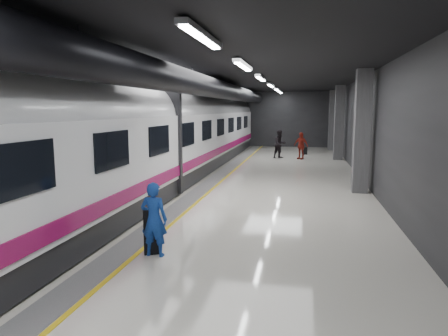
{
  "coord_description": "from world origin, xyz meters",
  "views": [
    {
      "loc": [
        2.48,
        -13.35,
        3.07
      ],
      "look_at": [
        0.25,
        -2.26,
        1.4
      ],
      "focal_mm": 32.0,
      "sensor_mm": 36.0,
      "label": 1
    }
  ],
  "objects": [
    {
      "name": "ground",
      "position": [
        0.0,
        0.0,
        0.0
      ],
      "size": [
        40.0,
        40.0,
        0.0
      ],
      "primitive_type": "plane",
      "color": "beige",
      "rests_on": "ground"
    },
    {
      "name": "platform_hall",
      "position": [
        -0.29,
        0.96,
        3.54
      ],
      "size": [
        10.02,
        40.02,
        4.51
      ],
      "color": "black",
      "rests_on": "ground"
    },
    {
      "name": "train",
      "position": [
        -3.25,
        -0.0,
        2.07
      ],
      "size": [
        3.05,
        38.0,
        4.05
      ],
      "color": "black",
      "rests_on": "ground"
    },
    {
      "name": "traveler_main",
      "position": [
        -0.55,
        -5.71,
        0.79
      ],
      "size": [
        0.59,
        0.4,
        1.58
      ],
      "primitive_type": "imported",
      "rotation": [
        0.0,
        0.0,
        3.11
      ],
      "color": "#1641AB",
      "rests_on": "ground"
    },
    {
      "name": "suitcase_main",
      "position": [
        -0.65,
        -5.59,
        0.28
      ],
      "size": [
        0.41,
        0.35,
        0.57
      ],
      "primitive_type": "cube",
      "rotation": [
        0.0,
        0.0,
        0.43
      ],
      "color": "black",
      "rests_on": "ground"
    },
    {
      "name": "shoulder_bag",
      "position": [
        -0.66,
        -5.62,
        0.77
      ],
      "size": [
        0.34,
        0.28,
        0.4
      ],
      "primitive_type": "cube",
      "rotation": [
        0.0,
        0.0,
        0.51
      ],
      "color": "black",
      "rests_on": "suitcase_main"
    },
    {
      "name": "traveler_far_a",
      "position": [
        1.0,
        12.0,
        0.89
      ],
      "size": [
        1.1,
        1.06,
        1.79
      ],
      "primitive_type": "imported",
      "rotation": [
        0.0,
        0.0,
        0.65
      ],
      "color": "black",
      "rests_on": "ground"
    },
    {
      "name": "traveler_far_b",
      "position": [
        2.3,
        11.73,
        0.83
      ],
      "size": [
        1.05,
        0.85,
        1.67
      ],
      "primitive_type": "imported",
      "rotation": [
        0.0,
        0.0,
        -0.54
      ],
      "color": "maroon",
      "rests_on": "ground"
    },
    {
      "name": "suitcase_far",
      "position": [
        2.56,
        14.42,
        0.25
      ],
      "size": [
        0.34,
        0.23,
        0.49
      ],
      "primitive_type": "cube",
      "rotation": [
        0.0,
        0.0,
        0.04
      ],
      "color": "black",
      "rests_on": "ground"
    }
  ]
}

